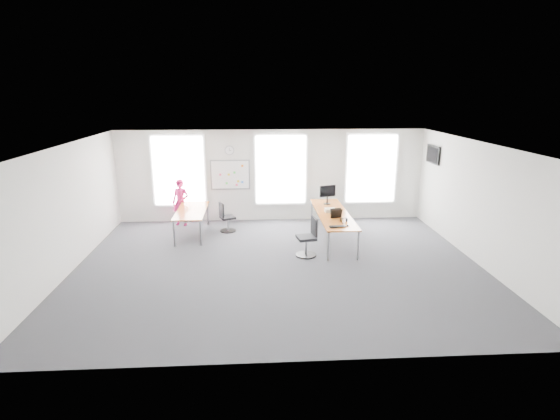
{
  "coord_description": "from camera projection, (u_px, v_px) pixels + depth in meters",
  "views": [
    {
      "loc": [
        -0.58,
        -10.09,
        4.23
      ],
      "look_at": [
        0.11,
        1.2,
        1.1
      ],
      "focal_mm": 28.0,
      "sensor_mm": 36.0,
      "label": 1
    }
  ],
  "objects": [
    {
      "name": "headphones",
      "position": [
        344.0,
        220.0,
        11.68
      ],
      "size": [
        0.19,
        0.1,
        0.11
      ],
      "rotation": [
        0.0,
        0.0,
        -0.26
      ],
      "color": "black",
      "rests_on": "desk_right"
    },
    {
      "name": "desk_right",
      "position": [
        333.0,
        215.0,
        12.53
      ],
      "size": [
        0.89,
        3.33,
        0.81
      ],
      "color": "#AB732C",
      "rests_on": "ground"
    },
    {
      "name": "chair_left",
      "position": [
        226.0,
        219.0,
        13.37
      ],
      "size": [
        0.54,
        0.54,
        0.92
      ],
      "rotation": [
        0.0,
        0.0,
        1.94
      ],
      "color": "black",
      "rests_on": "ground"
    },
    {
      "name": "monitor",
      "position": [
        327.0,
        193.0,
        13.39
      ],
      "size": [
        0.52,
        0.22,
        0.59
      ],
      "rotation": [
        0.0,
        0.0,
        0.31
      ],
      "color": "black",
      "rests_on": "desk_right"
    },
    {
      "name": "keyboard",
      "position": [
        337.0,
        227.0,
        11.24
      ],
      "size": [
        0.44,
        0.22,
        0.02
      ],
      "primitive_type": "cube",
      "rotation": [
        0.0,
        0.0,
        0.19
      ],
      "color": "black",
      "rests_on": "desk_right"
    },
    {
      "name": "whiteboard",
      "position": [
        230.0,
        175.0,
        14.2
      ],
      "size": [
        1.2,
        0.03,
        0.9
      ],
      "primitive_type": "cube",
      "color": "white",
      "rests_on": "wall_back"
    },
    {
      "name": "tv",
      "position": [
        433.0,
        154.0,
        13.43
      ],
      "size": [
        0.06,
        0.9,
        0.55
      ],
      "primitive_type": "cube",
      "color": "black",
      "rests_on": "wall_right"
    },
    {
      "name": "desk_left",
      "position": [
        192.0,
        212.0,
        12.98
      ],
      "size": [
        0.85,
        2.12,
        0.77
      ],
      "color": "#AB732C",
      "rests_on": "ground"
    },
    {
      "name": "window_right",
      "position": [
        371.0,
        169.0,
        14.43
      ],
      "size": [
        1.6,
        0.06,
        2.2
      ],
      "primitive_type": "cube",
      "color": "silver",
      "rests_on": "wall_back"
    },
    {
      "name": "floor",
      "position": [
        279.0,
        265.0,
        10.87
      ],
      "size": [
        10.0,
        10.0,
        0.0
      ],
      "primitive_type": "plane",
      "color": "#2B2A30",
      "rests_on": "ground"
    },
    {
      "name": "ceiling",
      "position": [
        278.0,
        145.0,
        10.07
      ],
      "size": [
        10.0,
        10.0,
        0.0
      ],
      "primitive_type": "plane",
      "rotation": [
        3.14,
        0.0,
        0.0
      ],
      "color": "white",
      "rests_on": "ground"
    },
    {
      "name": "lens_cap",
      "position": [
        343.0,
        223.0,
        11.56
      ],
      "size": [
        0.06,
        0.06,
        0.01
      ],
      "primitive_type": "cylinder",
      "rotation": [
        0.0,
        0.0,
        0.02
      ],
      "color": "black",
      "rests_on": "desk_right"
    },
    {
      "name": "window_mid",
      "position": [
        281.0,
        170.0,
        14.25
      ],
      "size": [
        1.6,
        0.06,
        2.2
      ],
      "primitive_type": "cube",
      "color": "silver",
      "rests_on": "wall_back"
    },
    {
      "name": "window_left",
      "position": [
        179.0,
        171.0,
        14.06
      ],
      "size": [
        1.6,
        0.06,
        2.2
      ],
      "primitive_type": "cube",
      "color": "silver",
      "rests_on": "wall_back"
    },
    {
      "name": "wall_left",
      "position": [
        65.0,
        211.0,
        10.18
      ],
      "size": [
        0.0,
        10.0,
        10.0
      ],
      "primitive_type": "plane",
      "rotation": [
        1.57,
        0.0,
        1.57
      ],
      "color": "silver",
      "rests_on": "ground"
    },
    {
      "name": "mouse",
      "position": [
        348.0,
        226.0,
        11.3
      ],
      "size": [
        0.08,
        0.11,
        0.04
      ],
      "primitive_type": "ellipsoid",
      "rotation": [
        0.0,
        0.0,
        -0.17
      ],
      "color": "black",
      "rests_on": "desk_right"
    },
    {
      "name": "wall_right",
      "position": [
        481.0,
        204.0,
        10.76
      ],
      "size": [
        0.0,
        10.0,
        10.0
      ],
      "primitive_type": "plane",
      "rotation": [
        1.57,
        0.0,
        -1.57
      ],
      "color": "silver",
      "rests_on": "ground"
    },
    {
      "name": "person",
      "position": [
        181.0,
        202.0,
        13.92
      ],
      "size": [
        0.62,
        0.49,
        1.5
      ],
      "primitive_type": "imported",
      "rotation": [
        0.0,
        0.0,
        -0.27
      ],
      "color": "#C7195B",
      "rests_on": "ground"
    },
    {
      "name": "paper_stack",
      "position": [
        330.0,
        210.0,
        12.61
      ],
      "size": [
        0.32,
        0.24,
        0.11
      ],
      "primitive_type": "cube",
      "rotation": [
        0.0,
        0.0,
        0.05
      ],
      "color": "beige",
      "rests_on": "desk_right"
    },
    {
      "name": "chair_right",
      "position": [
        308.0,
        239.0,
        11.41
      ],
      "size": [
        0.55,
        0.55,
        1.02
      ],
      "rotation": [
        0.0,
        0.0,
        -1.4
      ],
      "color": "black",
      "rests_on": "ground"
    },
    {
      "name": "laptop_sleeve",
      "position": [
        336.0,
        213.0,
        12.0
      ],
      "size": [
        0.33,
        0.24,
        0.26
      ],
      "rotation": [
        0.0,
        0.0,
        0.23
      ],
      "color": "black",
      "rests_on": "desk_right"
    },
    {
      "name": "wall_clock",
      "position": [
        229.0,
        150.0,
        13.98
      ],
      "size": [
        0.3,
        0.04,
        0.3
      ],
      "primitive_type": "cylinder",
      "rotation": [
        1.57,
        0.0,
        0.0
      ],
      "color": "gray",
      "rests_on": "wall_back"
    },
    {
      "name": "wall_back",
      "position": [
        272.0,
        176.0,
        14.32
      ],
      "size": [
        10.0,
        0.0,
        10.0
      ],
      "primitive_type": "plane",
      "rotation": [
        1.57,
        0.0,
        0.0
      ],
      "color": "silver",
      "rests_on": "ground"
    },
    {
      "name": "wall_front",
      "position": [
        294.0,
        276.0,
        6.62
      ],
      "size": [
        10.0,
        0.0,
        10.0
      ],
      "primitive_type": "plane",
      "rotation": [
        -1.57,
        0.0,
        0.0
      ],
      "color": "silver",
      "rests_on": "ground"
    }
  ]
}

